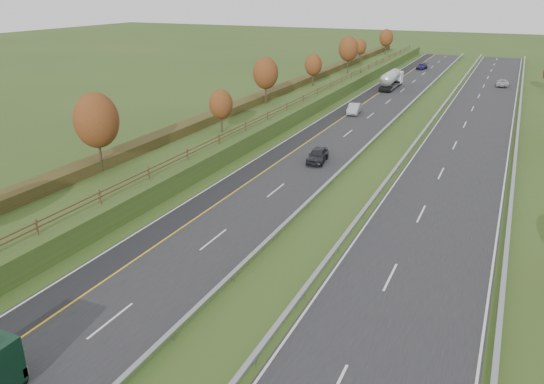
{
  "coord_description": "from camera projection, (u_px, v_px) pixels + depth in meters",
  "views": [
    {
      "loc": [
        21.1,
        -9.27,
        18.5
      ],
      "look_at": [
        3.45,
        29.29,
        2.2
      ],
      "focal_mm": 35.0,
      "sensor_mm": 36.0,
      "label": 1
    }
  ],
  "objects": [
    {
      "name": "car_small_far",
      "position": [
        422.0,
        66.0,
        129.7
      ],
      "size": [
        2.36,
        4.82,
        1.35
      ],
      "primitive_type": "imported",
      "rotation": [
        0.0,
        0.0,
        -0.1
      ],
      "color": "#1C1748",
      "rests_on": "near_carriageway"
    },
    {
      "name": "car_dark_near",
      "position": [
        318.0,
        155.0,
        60.12
      ],
      "size": [
        2.48,
        4.92,
        1.61
      ],
      "primitive_type": "imported",
      "rotation": [
        0.0,
        0.0,
        0.13
      ],
      "color": "black",
      "rests_on": "near_carriageway"
    },
    {
      "name": "outer_barrier_far",
      "position": [
        516.0,
        145.0,
        64.74
      ],
      "size": [
        0.32,
        200.0,
        0.71
      ],
      "color": "gray",
      "rests_on": "ground"
    },
    {
      "name": "ground",
      "position": [
        390.0,
        147.0,
        66.28
      ],
      "size": [
        400.0,
        400.0,
        0.0
      ],
      "primitive_type": "plane",
      "color": "#2F4819",
      "rests_on": "ground"
    },
    {
      "name": "car_silver_mid",
      "position": [
        354.0,
        109.0,
        83.48
      ],
      "size": [
        2.3,
        5.03,
        1.6
      ],
      "primitive_type": "imported",
      "rotation": [
        0.0,
        0.0,
        0.13
      ],
      "color": "#9B9B9F",
      "rests_on": "near_carriageway"
    },
    {
      "name": "hard_shoulder",
      "position": [
        316.0,
        128.0,
        75.08
      ],
      "size": [
        3.0,
        200.0,
        0.04
      ],
      "primitive_type": "cube",
      "color": "black",
      "rests_on": "ground"
    },
    {
      "name": "trees_left",
      "position": [
        249.0,
        82.0,
        73.39
      ],
      "size": [
        6.64,
        164.3,
        7.66
      ],
      "color": "#2D2116",
      "rests_on": "embankment_left"
    },
    {
      "name": "car_oncoming",
      "position": [
        503.0,
        83.0,
        106.99
      ],
      "size": [
        2.33,
        4.98,
        1.38
      ],
      "primitive_type": "imported",
      "rotation": [
        0.0,
        0.0,
        3.15
      ],
      "color": "#BBBBC0",
      "rests_on": "far_carriageway"
    },
    {
      "name": "embankment_left",
      "position": [
        257.0,
        115.0,
        78.32
      ],
      "size": [
        12.0,
        200.0,
        2.0
      ],
      "primitive_type": "cube",
      "color": "#2F4819",
      "rests_on": "ground"
    },
    {
      "name": "median_barrier_far",
      "position": [
        421.0,
        135.0,
        69.21
      ],
      "size": [
        0.32,
        200.0,
        0.71
      ],
      "color": "gray",
      "rests_on": "ground"
    },
    {
      "name": "near_carriageway",
      "position": [
        341.0,
        131.0,
        73.62
      ],
      "size": [
        10.5,
        200.0,
        0.04
      ],
      "primitive_type": "cube",
      "color": "#232325",
      "rests_on": "ground"
    },
    {
      "name": "fence_left",
      "position": [
        284.0,
        107.0,
        75.6
      ],
      "size": [
        0.12,
        189.06,
        1.2
      ],
      "color": "#422B19",
      "rests_on": "embankment_left"
    },
    {
      "name": "far_carriageway",
      "position": [
        466.0,
        144.0,
        67.21
      ],
      "size": [
        10.5,
        200.0,
        0.04
      ],
      "primitive_type": "cube",
      "color": "#232325",
      "rests_on": "ground"
    },
    {
      "name": "road_tanker",
      "position": [
        392.0,
        79.0,
        104.47
      ],
      "size": [
        2.4,
        11.22,
        3.46
      ],
      "color": "silver",
      "rests_on": "near_carriageway"
    },
    {
      "name": "hedge_left",
      "position": [
        245.0,
        104.0,
        78.54
      ],
      "size": [
        2.2,
        180.0,
        1.1
      ],
      "primitive_type": "cube",
      "color": "#363616",
      "rests_on": "embankment_left"
    },
    {
      "name": "lane_markings",
      "position": [
        387.0,
        136.0,
        71.02
      ],
      "size": [
        26.75,
        200.0,
        0.01
      ],
      "color": "silver",
      "rests_on": "near_carriageway"
    },
    {
      "name": "median_barrier_near",
      "position": [
        382.0,
        131.0,
        71.19
      ],
      "size": [
        0.32,
        200.0,
        0.71
      ],
      "color": "gray",
      "rests_on": "ground"
    }
  ]
}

